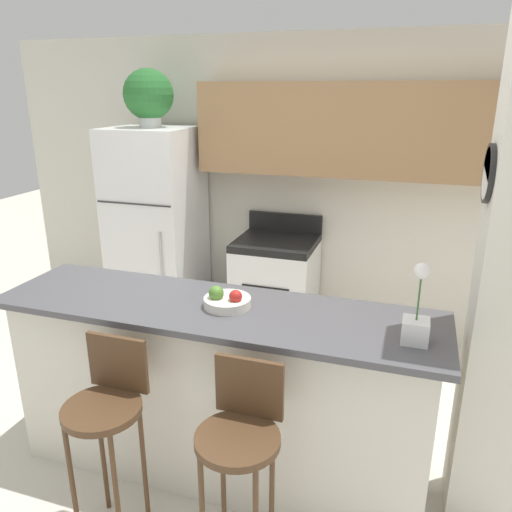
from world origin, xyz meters
The scene contains 11 objects.
ground_plane centered at (0.00, 0.00, 0.00)m, with size 14.00×14.00×0.00m, color beige.
wall_back centered at (0.16, 1.95, 1.49)m, with size 5.60×0.38×2.55m.
counter_bar centered at (0.00, 0.00, 0.52)m, with size 2.36×0.63×1.04m.
refrigerator centered at (-1.23, 1.62, 0.90)m, with size 0.71×0.73×1.81m.
stove_range centered at (-0.14, 1.68, 0.46)m, with size 0.66×0.62×1.07m.
bar_stool_left centered at (-0.33, -0.52, 0.69)m, with size 0.37×0.37×1.01m.
bar_stool_right centered at (0.33, -0.52, 0.69)m, with size 0.37×0.37×1.01m.
potted_plant_on_fridge centered at (-1.23, 1.62, 2.06)m, with size 0.41×0.41×0.47m.
orchid_vase centered at (1.00, -0.08, 1.15)m, with size 0.12×0.12×0.37m.
fruit_bowl centered at (0.06, 0.02, 1.07)m, with size 0.24×0.24×0.12m.
trash_bin centered at (-0.65, 1.36, 0.19)m, with size 0.28×0.28×0.38m.
Camera 1 is at (0.94, -2.19, 2.11)m, focal length 35.00 mm.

